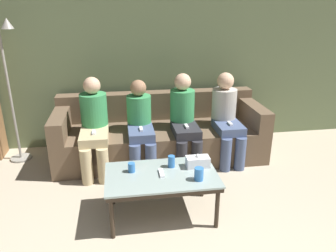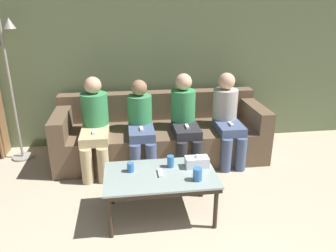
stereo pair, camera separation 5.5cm
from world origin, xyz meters
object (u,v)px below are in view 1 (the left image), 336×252
cup_near_right (132,167)px  seated_person_mid_left (140,123)px  seated_person_right_end (226,115)px  couch (160,135)px  standing_lamp (9,77)px  game_remote (161,173)px  cup_near_left (199,174)px  coffee_table (161,178)px  tissue_box (198,162)px  seated_person_left_end (94,123)px  cup_far_center (171,161)px  seated_person_mid_right (184,118)px

cup_near_right → seated_person_mid_left: seated_person_mid_left is taller
seated_person_right_end → cup_near_right: bearing=-140.9°
seated_person_right_end → couch: bearing=165.0°
standing_lamp → seated_person_mid_left: 1.66m
game_remote → standing_lamp: bearing=137.9°
couch → cup_near_left: 1.49m
cup_near_right → seated_person_mid_left: 1.00m
coffee_table → seated_person_mid_left: (-0.11, 1.07, 0.16)m
game_remote → seated_person_mid_left: bearing=95.9°
tissue_box → seated_person_left_end: seated_person_left_end is taller
standing_lamp → seated_person_right_end: standing_lamp is taller
coffee_table → tissue_box: bearing=14.4°
cup_near_left → tissue_box: bearing=78.6°
cup_near_right → game_remote: (0.27, -0.09, -0.03)m
couch → cup_far_center: bearing=-92.2°
cup_near_right → seated_person_right_end: bearing=39.1°
standing_lamp → seated_person_mid_left: (1.52, -0.40, -0.52)m
cup_near_left → tissue_box: size_ratio=0.53×
cup_near_left → seated_person_mid_right: 1.25m
coffee_table → seated_person_left_end: bearing=121.2°
cup_near_left → standing_lamp: size_ratio=0.07×
game_remote → standing_lamp: (-1.63, 1.47, 0.62)m
standing_lamp → seated_person_mid_right: bearing=-10.7°
game_remote → seated_person_mid_left: (-0.11, 1.07, 0.10)m
cup_near_right → seated_person_left_end: size_ratio=0.08×
seated_person_mid_right → seated_person_right_end: bearing=0.7°
cup_near_right → seated_person_left_end: bearing=111.3°
seated_person_right_end → seated_person_left_end: bearing=-179.5°
couch → seated_person_left_end: 0.89m
game_remote → cup_far_center: bearing=47.9°
cup_near_right → seated_person_right_end: size_ratio=0.08×
couch → cup_near_left: (0.15, -1.46, 0.21)m
cup_far_center → cup_near_left: bearing=-54.5°
game_remote → seated_person_left_end: 1.27m
game_remote → seated_person_right_end: size_ratio=0.14×
couch → coffee_table: 1.32m
cup_far_center → standing_lamp: bearing=142.3°
game_remote → seated_person_mid_right: (0.43, 1.09, 0.13)m
tissue_box → standing_lamp: bearing=145.3°
coffee_table → seated_person_left_end: seated_person_left_end is taller
cup_near_left → seated_person_mid_right: (0.12, 1.24, 0.09)m
cup_near_left → seated_person_mid_right: bearing=84.6°
couch → cup_near_right: (-0.43, -1.22, 0.20)m
couch → game_remote: (-0.16, -1.31, 0.16)m
game_remote → seated_person_left_end: (-0.65, 1.08, 0.13)m
seated_person_right_end → tissue_box: bearing=-121.3°
cup_near_left → game_remote: bearing=153.8°
game_remote → seated_person_mid_right: 1.17m
tissue_box → game_remote: tissue_box is taller
coffee_table → seated_person_right_end: 1.47m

